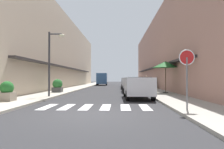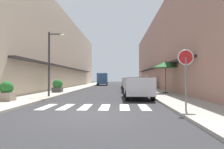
# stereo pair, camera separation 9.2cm
# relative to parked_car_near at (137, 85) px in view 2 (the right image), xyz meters

# --- Properties ---
(ground_plane) EXTENTS (112.79, 112.79, 0.00)m
(ground_plane) POSITION_rel_parked_car_near_xyz_m (-2.41, 14.05, -0.92)
(ground_plane) COLOR #2B2B2D
(sidewalk_left) EXTENTS (2.56, 71.78, 0.12)m
(sidewalk_left) POSITION_rel_parked_car_near_xyz_m (-7.14, 14.05, -0.86)
(sidewalk_left) COLOR #ADA899
(sidewalk_left) RESTS_ON ground_plane
(sidewalk_right) EXTENTS (2.56, 71.78, 0.12)m
(sidewalk_right) POSITION_rel_parked_car_near_xyz_m (2.33, 14.05, -0.86)
(sidewalk_right) COLOR #9E998E
(sidewalk_right) RESTS_ON ground_plane
(building_row_left) EXTENTS (5.50, 48.14, 10.11)m
(building_row_left) POSITION_rel_parked_car_near_xyz_m (-10.92, 15.62, 4.13)
(building_row_left) COLOR #C6B299
(building_row_left) RESTS_ON ground_plane
(building_row_right) EXTENTS (5.50, 48.14, 9.89)m
(building_row_right) POSITION_rel_parked_car_near_xyz_m (6.11, 15.62, 4.02)
(building_row_right) COLOR #A87A6B
(building_row_right) RESTS_ON ground_plane
(crosswalk) EXTENTS (5.20, 2.20, 0.01)m
(crosswalk) POSITION_rel_parked_car_near_xyz_m (-2.41, -4.37, -0.92)
(crosswalk) COLOR silver
(crosswalk) RESTS_ON ground_plane
(parked_car_near) EXTENTS (1.89, 4.51, 1.47)m
(parked_car_near) POSITION_rel_parked_car_near_xyz_m (0.00, 0.00, 0.00)
(parked_car_near) COLOR silver
(parked_car_near) RESTS_ON ground_plane
(parked_car_mid) EXTENTS (1.84, 4.37, 1.47)m
(parked_car_mid) POSITION_rel_parked_car_near_xyz_m (-0.00, 6.75, -0.00)
(parked_car_mid) COLOR silver
(parked_car_mid) RESTS_ON ground_plane
(parked_car_far) EXTENTS (1.95, 4.53, 1.47)m
(parked_car_far) POSITION_rel_parked_car_near_xyz_m (-0.00, 12.49, -0.00)
(parked_car_far) COLOR silver
(parked_car_far) RESTS_ON ground_plane
(parked_car_distant) EXTENTS (1.85, 4.49, 1.47)m
(parked_car_distant) POSITION_rel_parked_car_near_xyz_m (-0.00, 19.10, -0.00)
(parked_car_distant) COLOR navy
(parked_car_distant) RESTS_ON ground_plane
(delivery_van) EXTENTS (2.17, 5.47, 2.37)m
(delivery_van) POSITION_rel_parked_car_near_xyz_m (-4.66, 27.61, 0.48)
(delivery_van) COLOR #33598C
(delivery_van) RESTS_ON ground_plane
(round_street_sign) EXTENTS (0.65, 0.07, 2.47)m
(round_street_sign) POSITION_rel_parked_car_near_xyz_m (1.48, -5.94, 1.08)
(round_street_sign) COLOR slate
(round_street_sign) RESTS_ON sidewalk_right
(street_lamp) EXTENTS (1.19, 0.28, 4.59)m
(street_lamp) POSITION_rel_parked_car_near_xyz_m (-6.06, 0.34, 2.06)
(street_lamp) COLOR #38383D
(street_lamp) RESTS_ON sidewalk_left
(cafe_umbrella) EXTENTS (2.25, 2.25, 2.76)m
(cafe_umbrella) POSITION_rel_parked_car_near_xyz_m (2.76, 4.03, 1.67)
(cafe_umbrella) COLOR #262626
(cafe_umbrella) RESTS_ON sidewalk_right
(planter_corner) EXTENTS (0.77, 0.77, 1.12)m
(planter_corner) POSITION_rel_parked_car_near_xyz_m (-7.61, -2.87, -0.26)
(planter_corner) COLOR gray
(planter_corner) RESTS_ON sidewalk_left
(planter_midblock) EXTENTS (0.89, 0.89, 1.20)m
(planter_midblock) POSITION_rel_parked_car_near_xyz_m (-6.94, 4.74, -0.21)
(planter_midblock) COLOR #4C4C4C
(planter_midblock) RESTS_ON sidewalk_left
(planter_far) EXTENTS (1.09, 1.09, 1.34)m
(planter_far) POSITION_rel_parked_car_near_xyz_m (2.75, 12.47, -0.15)
(planter_far) COLOR #4C4C4C
(planter_far) RESTS_ON sidewalk_right
(pedestrian_walking_near) EXTENTS (0.34, 0.34, 1.55)m
(pedestrian_walking_near) POSITION_rel_parked_car_near_xyz_m (1.58, 7.80, 0.01)
(pedestrian_walking_near) COLOR #282B33
(pedestrian_walking_near) RESTS_ON sidewalk_right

